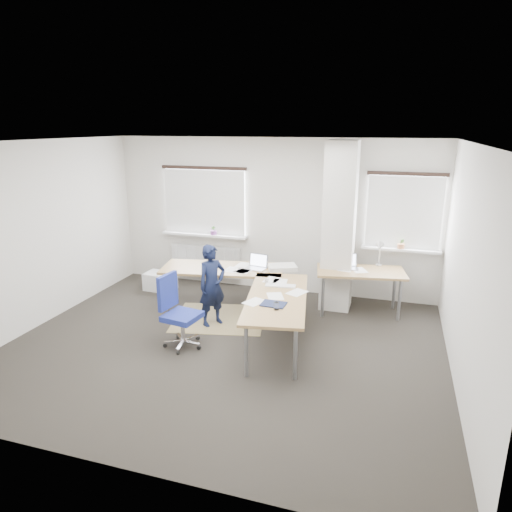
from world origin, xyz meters
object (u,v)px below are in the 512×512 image
(desk_main, at_px, (251,283))
(person, at_px, (212,285))
(task_chair, at_px, (180,327))
(desk_side, at_px, (361,273))

(desk_main, xyz_separation_m, person, (-0.58, -0.15, -0.05))
(task_chair, xyz_separation_m, person, (0.15, 0.81, 0.35))
(desk_main, relative_size, person, 2.20)
(person, bearing_deg, desk_side, -26.93)
(desk_main, bearing_deg, desk_side, 22.86)
(desk_side, bearing_deg, task_chair, -149.34)
(desk_main, relative_size, task_chair, 2.72)
(task_chair, bearing_deg, desk_main, 61.89)
(desk_main, relative_size, desk_side, 1.88)
(desk_side, bearing_deg, person, -161.62)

